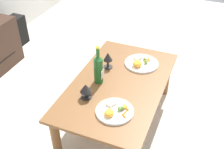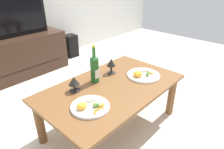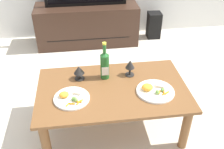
% 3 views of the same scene
% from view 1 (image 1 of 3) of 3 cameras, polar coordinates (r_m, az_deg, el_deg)
% --- Properties ---
extents(ground_plane, '(6.40, 6.40, 0.00)m').
position_cam_1_polar(ground_plane, '(2.51, 1.27, -9.38)').
color(ground_plane, beige).
extents(dining_table, '(1.20, 0.72, 0.42)m').
position_cam_1_polar(dining_table, '(2.26, 1.39, -3.11)').
color(dining_table, brown).
rests_on(dining_table, ground_plane).
extents(floor_speaker, '(0.18, 0.18, 0.36)m').
position_cam_1_polar(floor_speaker, '(3.72, -18.99, 8.68)').
color(floor_speaker, black).
rests_on(floor_speaker, ground_plane).
extents(wine_bottle, '(0.07, 0.07, 0.33)m').
position_cam_1_polar(wine_bottle, '(2.16, -2.85, 1.31)').
color(wine_bottle, '#1E5923').
rests_on(wine_bottle, dining_table).
extents(goblet_left, '(0.09, 0.09, 0.12)m').
position_cam_1_polar(goblet_left, '(2.04, -5.45, -2.98)').
color(goblet_left, black).
rests_on(goblet_left, dining_table).
extents(goblet_right, '(0.08, 0.08, 0.15)m').
position_cam_1_polar(goblet_right, '(2.34, -0.85, 3.52)').
color(goblet_right, black).
rests_on(goblet_right, dining_table).
extents(dinner_plate_left, '(0.27, 0.27, 0.05)m').
position_cam_1_polar(dinner_plate_left, '(1.96, 0.49, -7.53)').
color(dinner_plate_left, white).
rests_on(dinner_plate_left, dining_table).
extents(dinner_plate_right, '(0.30, 0.30, 0.06)m').
position_cam_1_polar(dinner_plate_right, '(2.44, 5.99, 2.37)').
color(dinner_plate_right, white).
rests_on(dinner_plate_right, dining_table).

